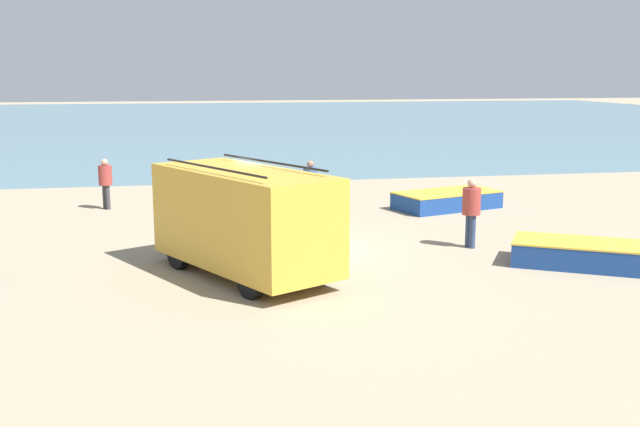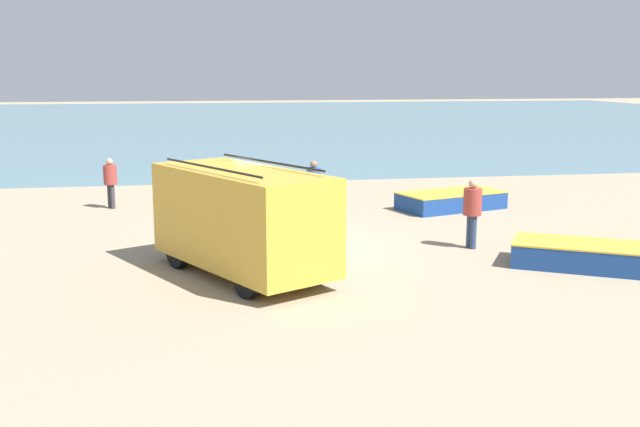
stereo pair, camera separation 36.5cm
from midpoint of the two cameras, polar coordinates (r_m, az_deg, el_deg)
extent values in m
plane|color=gray|center=(19.06, -2.04, -2.82)|extent=(200.00, 200.00, 0.00)
cube|color=slate|center=(70.54, -7.81, 7.03)|extent=(120.00, 80.00, 0.01)
cube|color=gold|center=(16.52, -5.32, -0.28)|extent=(3.99, 5.16, 2.08)
cube|color=black|center=(18.71, -9.35, -0.86)|extent=(1.63, 0.93, 0.94)
cube|color=#1E232D|center=(18.44, -9.35, 2.76)|extent=(1.54, 0.86, 0.67)
cylinder|color=black|center=(17.57, -10.22, -2.86)|extent=(0.56, 0.79, 0.78)
cylinder|color=black|center=(18.39, -5.56, -2.12)|extent=(0.56, 0.79, 0.78)
cylinder|color=black|center=(15.07, -4.89, -5.01)|extent=(0.56, 0.79, 0.78)
cylinder|color=black|center=(16.02, 0.19, -4.01)|extent=(0.56, 0.79, 0.78)
cylinder|color=black|center=(15.95, -7.69, 3.50)|extent=(1.91, 3.50, 0.05)
cylinder|color=black|center=(16.76, -3.19, 3.93)|extent=(1.91, 3.50, 0.05)
cube|color=navy|center=(25.10, 10.36, 0.94)|extent=(3.74, 2.62, 0.54)
cone|color=navy|center=(26.41, 13.92, 1.28)|extent=(0.87, 0.71, 0.51)
cube|color=gold|center=(25.07, 10.37, 1.40)|extent=(0.66, 1.52, 0.05)
cube|color=gold|center=(25.06, 10.38, 1.59)|extent=(3.78, 2.65, 0.04)
cube|color=navy|center=(18.46, 20.27, -3.08)|extent=(3.62, 2.98, 0.54)
cube|color=gold|center=(18.42, 20.32, -2.47)|extent=(0.88, 1.29, 0.05)
cube|color=gold|center=(18.40, 20.33, -2.21)|extent=(3.66, 3.01, 0.04)
cylinder|color=navy|center=(19.70, 11.85, -1.30)|extent=(0.16, 0.16, 0.87)
cylinder|color=navy|center=(19.55, 12.13, -1.41)|extent=(0.16, 0.16, 0.87)
cylinder|color=#993833|center=(19.48, 12.08, 0.88)|extent=(0.47, 0.47, 0.69)
sphere|color=tan|center=(19.41, 12.13, 2.22)|extent=(0.23, 0.23, 0.23)
cylinder|color=#5B564C|center=(23.78, -0.01, 0.93)|extent=(0.16, 0.16, 0.83)
cylinder|color=#5B564C|center=(23.94, -0.09, 1.00)|extent=(0.16, 0.16, 0.83)
cylinder|color=#335189|center=(23.74, -0.05, 2.73)|extent=(0.45, 0.45, 0.66)
sphere|color=#8C664C|center=(23.69, -0.05, 3.79)|extent=(0.22, 0.22, 0.22)
cylinder|color=#38383D|center=(25.63, -15.13, 1.25)|extent=(0.15, 0.15, 0.81)
cylinder|color=#38383D|center=(25.77, -15.33, 1.29)|extent=(0.15, 0.15, 0.81)
cylinder|color=#993833|center=(25.60, -15.31, 2.87)|extent=(0.44, 0.44, 0.64)
sphere|color=tan|center=(25.55, -15.36, 3.83)|extent=(0.22, 0.22, 0.22)
camera|label=1|loc=(0.18, -89.44, 0.11)|focal=42.00mm
camera|label=2|loc=(0.18, 90.56, -0.11)|focal=42.00mm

